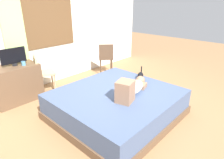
% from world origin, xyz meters
% --- Properties ---
extents(ground_plane, '(16.00, 16.00, 0.00)m').
position_xyz_m(ground_plane, '(0.00, 0.00, 0.00)').
color(ground_plane, olive).
extents(back_wall_with_window, '(6.40, 0.14, 2.90)m').
position_xyz_m(back_wall_with_window, '(0.00, 2.39, 1.45)').
color(back_wall_with_window, silver).
rests_on(back_wall_with_window, ground).
extents(bed, '(2.00, 1.87, 0.47)m').
position_xyz_m(bed, '(-0.12, 0.10, 0.23)').
color(bed, brown).
rests_on(bed, ground).
extents(person_lying, '(0.94, 0.48, 0.34)m').
position_xyz_m(person_lying, '(-0.00, -0.13, 0.58)').
color(person_lying, silver).
rests_on(person_lying, bed).
extents(cat, '(0.32, 0.23, 0.21)m').
position_xyz_m(cat, '(0.65, 0.15, 0.54)').
color(cat, black).
rests_on(cat, bed).
extents(desk, '(0.90, 0.56, 0.74)m').
position_xyz_m(desk, '(-1.07, 2.00, 0.37)').
color(desk, brown).
rests_on(desk, ground).
extents(tv_monitor, '(0.48, 0.10, 0.35)m').
position_xyz_m(tv_monitor, '(-1.01, 2.00, 0.92)').
color(tv_monitor, black).
rests_on(tv_monitor, desk).
extents(cup, '(0.08, 0.08, 0.08)m').
position_xyz_m(cup, '(-0.89, 1.88, 0.78)').
color(cup, teal).
rests_on(cup, desk).
extents(chair_by_desk, '(0.48, 0.48, 0.86)m').
position_xyz_m(chair_by_desk, '(-0.52, 1.92, 0.51)').
color(chair_by_desk, tan).
rests_on(chair_by_desk, ground).
extents(chair_spare, '(0.54, 0.54, 0.86)m').
position_xyz_m(chair_spare, '(1.27, 1.73, 0.51)').
color(chair_spare, '#4C3828').
rests_on(chair_spare, ground).
extents(curtain_left, '(0.44, 0.06, 2.50)m').
position_xyz_m(curtain_left, '(-0.81, 2.28, 1.25)').
color(curtain_left, '#ADCC75').
rests_on(curtain_left, ground).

